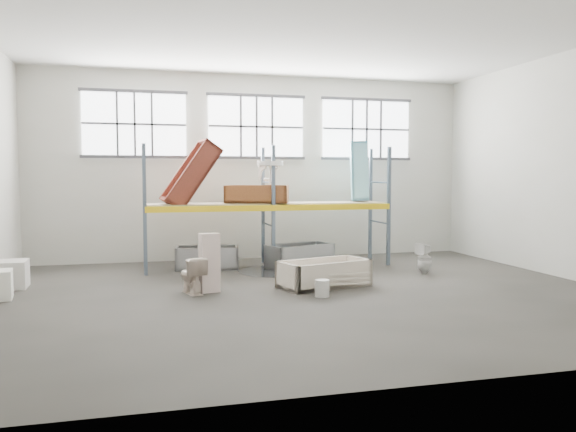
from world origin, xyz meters
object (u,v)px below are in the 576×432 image
object	(u,v)px
toilet_white	(424,258)
steel_tub_right	(300,256)
bathtub_beige	(324,273)
steel_tub_left	(207,258)
toilet_beige	(192,275)
cistern_tall	(210,263)
bucket	(322,288)
blue_tub_upright	(359,171)
rust_tub_flat	(257,194)

from	to	relation	value
toilet_white	steel_tub_right	world-z (taller)	toilet_white
bathtub_beige	steel_tub_left	world-z (taller)	steel_tub_left
toilet_beige	toilet_white	xyz separation A→B (m)	(5.44, 0.97, 0.00)
cistern_tall	bucket	bearing A→B (deg)	-36.48
cistern_tall	toilet_white	xyz separation A→B (m)	(5.09, 0.90, -0.22)
toilet_white	blue_tub_upright	world-z (taller)	blue_tub_upright
steel_tub_left	rust_tub_flat	distance (m)	1.98
toilet_beige	blue_tub_upright	world-z (taller)	blue_tub_upright
steel_tub_right	rust_tub_flat	world-z (taller)	rust_tub_flat
bathtub_beige	bucket	world-z (taller)	bathtub_beige
bathtub_beige	bucket	bearing A→B (deg)	-126.77
steel_tub_right	blue_tub_upright	distance (m)	2.86
rust_tub_flat	steel_tub_right	bearing A→B (deg)	-22.40
rust_tub_flat	cistern_tall	bearing A→B (deg)	-118.34
toilet_beige	blue_tub_upright	xyz separation A→B (m)	(4.67, 3.15, 2.04)
cistern_tall	blue_tub_upright	distance (m)	5.61
steel_tub_right	rust_tub_flat	distance (m)	1.86
blue_tub_upright	cistern_tall	bearing A→B (deg)	-144.45
toilet_white	steel_tub_left	bearing A→B (deg)	-133.73
toilet_white	steel_tub_left	xyz separation A→B (m)	(-4.83, 1.92, -0.09)
cistern_tall	toilet_white	distance (m)	5.18
steel_tub_right	rust_tub_flat	size ratio (longest dim) A/B	1.06
cistern_tall	bathtub_beige	bearing A→B (deg)	-11.36
bathtub_beige	toilet_white	world-z (taller)	toilet_white
cistern_tall	steel_tub_right	xyz separation A→B (m)	(2.50, 2.39, -0.28)
bathtub_beige	cistern_tall	size ratio (longest dim) A/B	1.60
cistern_tall	rust_tub_flat	xyz separation A→B (m)	(1.51, 2.80, 1.24)
bathtub_beige	toilet_beige	distance (m)	2.70
steel_tub_left	blue_tub_upright	xyz separation A→B (m)	(4.05, 0.27, 2.12)
toilet_beige	blue_tub_upright	size ratio (longest dim) A/B	0.47
bathtub_beige	cistern_tall	xyz separation A→B (m)	(-2.34, 0.02, 0.31)
steel_tub_right	bucket	xyz separation A→B (m)	(-0.50, -3.35, -0.14)
toilet_beige	steel_tub_left	xyz separation A→B (m)	(0.62, 2.88, -0.08)
steel_tub_left	bucket	bearing A→B (deg)	-65.39
bathtub_beige	steel_tub_right	world-z (taller)	steel_tub_right
bathtub_beige	toilet_beige	size ratio (longest dim) A/B	2.57
toilet_beige	rust_tub_flat	distance (m)	3.71
toilet_beige	toilet_white	bearing A→B (deg)	173.49
toilet_white	blue_tub_upright	xyz separation A→B (m)	(-0.77, 2.18, 2.03)
toilet_beige	bathtub_beige	bearing A→B (deg)	164.29
bucket	toilet_beige	bearing A→B (deg)	159.10
steel_tub_left	bathtub_beige	bearing A→B (deg)	-53.85
toilet_white	blue_tub_upright	distance (m)	3.08
steel_tub_right	blue_tub_upright	bearing A→B (deg)	21.00
bathtub_beige	blue_tub_upright	world-z (taller)	blue_tub_upright
bathtub_beige	blue_tub_upright	xyz separation A→B (m)	(1.98, 3.11, 2.12)
blue_tub_upright	bucket	xyz separation A→B (m)	(-2.32, -4.04, -2.24)
bathtub_beige	steel_tub_right	distance (m)	2.41
toilet_beige	blue_tub_upright	distance (m)	5.99
bathtub_beige	cistern_tall	world-z (taller)	cistern_tall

